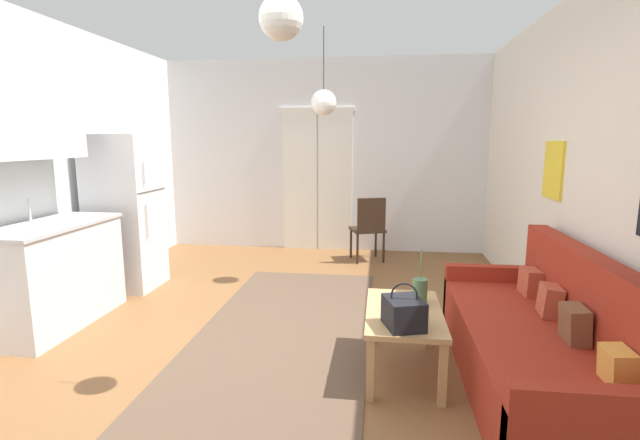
# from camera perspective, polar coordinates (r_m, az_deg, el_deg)

# --- Properties ---
(ground_plane) EXTENTS (5.26, 7.65, 0.10)m
(ground_plane) POSITION_cam_1_polar(r_m,az_deg,el_deg) (3.76, -6.63, -16.67)
(ground_plane) COLOR brown
(wall_back) EXTENTS (4.86, 0.13, 2.78)m
(wall_back) POSITION_cam_1_polar(r_m,az_deg,el_deg) (6.88, 0.39, 7.78)
(wall_back) COLOR silver
(wall_back) RESTS_ON ground_plane
(wall_right) EXTENTS (0.12, 7.25, 2.78)m
(wall_right) POSITION_cam_1_polar(r_m,az_deg,el_deg) (3.60, 32.74, 4.56)
(wall_right) COLOR silver
(wall_right) RESTS_ON ground_plane
(area_rug) EXTENTS (1.44, 3.74, 0.01)m
(area_rug) POSITION_cam_1_polar(r_m,az_deg,el_deg) (3.96, -4.85, -14.30)
(area_rug) COLOR brown
(area_rug) RESTS_ON ground_plane
(couch) EXTENTS (0.83, 2.13, 0.91)m
(couch) POSITION_cam_1_polar(r_m,az_deg,el_deg) (3.48, 25.76, -13.83)
(couch) COLOR maroon
(couch) RESTS_ON ground_plane
(coffee_table) EXTENTS (0.52, 0.92, 0.45)m
(coffee_table) POSITION_cam_1_polar(r_m,az_deg,el_deg) (3.37, 10.27, -11.87)
(coffee_table) COLOR tan
(coffee_table) RESTS_ON ground_plane
(bamboo_vase) EXTENTS (0.11, 0.11, 0.40)m
(bamboo_vase) POSITION_cam_1_polar(r_m,az_deg,el_deg) (3.47, 12.17, -8.53)
(bamboo_vase) COLOR #47704C
(bamboo_vase) RESTS_ON coffee_table
(handbag) EXTENTS (0.29, 0.32, 0.29)m
(handbag) POSITION_cam_1_polar(r_m,az_deg,el_deg) (3.03, 10.25, -11.11)
(handbag) COLOR black
(handbag) RESTS_ON coffee_table
(refrigerator) EXTENTS (0.67, 0.62, 1.68)m
(refrigerator) POSITION_cam_1_polar(r_m,az_deg,el_deg) (5.50, -22.82, 0.88)
(refrigerator) COLOR white
(refrigerator) RESTS_ON ground_plane
(kitchen_counter) EXTENTS (0.60, 1.29, 2.14)m
(kitchen_counter) POSITION_cam_1_polar(r_m,az_deg,el_deg) (4.66, -30.62, -1.39)
(kitchen_counter) COLOR silver
(kitchen_counter) RESTS_ON ground_plane
(accent_chair) EXTENTS (0.52, 0.51, 0.88)m
(accent_chair) POSITION_cam_1_polar(r_m,az_deg,el_deg) (6.22, 6.02, -0.75)
(accent_chair) COLOR black
(accent_chair) RESTS_ON ground_plane
(pendant_lamp_near) EXTENTS (0.24, 0.24, 0.63)m
(pendant_lamp_near) POSITION_cam_1_polar(r_m,az_deg,el_deg) (2.72, -4.81, 23.53)
(pendant_lamp_near) COLOR black
(pendant_lamp_far) EXTENTS (0.27, 0.27, 0.90)m
(pendant_lamp_far) POSITION_cam_1_polar(r_m,az_deg,el_deg) (5.04, 0.45, 14.23)
(pendant_lamp_far) COLOR black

